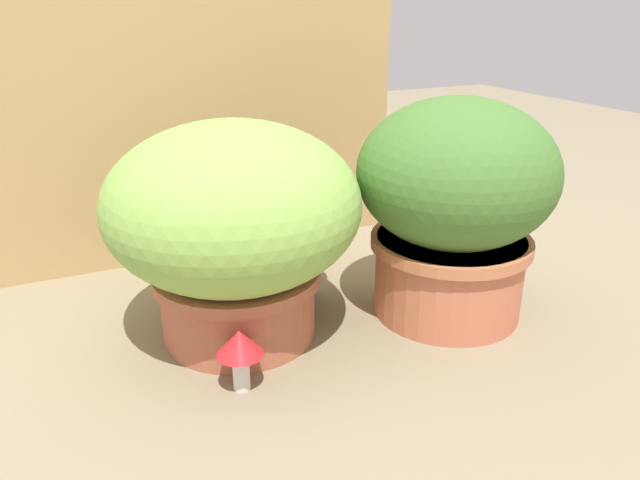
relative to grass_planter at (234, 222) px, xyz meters
The scene contains 7 objects.
ground_plane 0.25m from the grass_planter, 68.53° to the right, with size 6.00×6.00×0.00m, color gray.
cardboard_backdrop 0.50m from the grass_planter, 82.28° to the left, with size 1.09×0.03×0.85m, color tan.
grass_planter is the anchor object (origin of this frame).
leafy_planter 0.46m from the grass_planter, 12.84° to the right, with size 0.41×0.41×0.47m.
cat 0.19m from the grass_planter, 37.12° to the left, with size 0.38×0.19×0.32m.
mushroom_ornament_red 0.25m from the grass_planter, 107.12° to the right, with size 0.08×0.08×0.12m.
mushroom_ornament_pink 0.19m from the grass_planter, 114.77° to the right, with size 0.07×0.07×0.11m.
Camera 1 is at (-0.33, -1.01, 0.65)m, focal length 33.73 mm.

